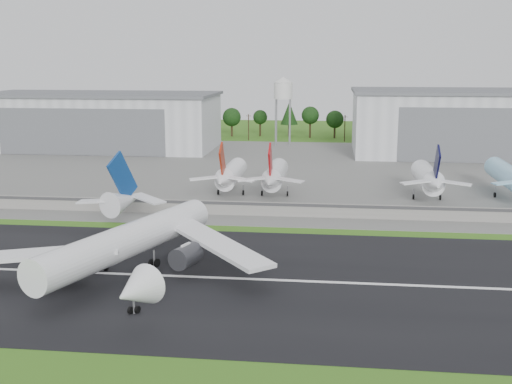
# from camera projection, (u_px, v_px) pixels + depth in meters

# --- Properties ---
(ground) EXTENTS (600.00, 600.00, 0.00)m
(ground) POSITION_uv_depth(u_px,v_px,m) (224.00, 300.00, 99.70)
(ground) COLOR #3A6B19
(ground) RESTS_ON ground
(runway) EXTENTS (320.00, 60.00, 0.10)m
(runway) POSITION_uv_depth(u_px,v_px,m) (234.00, 279.00, 109.42)
(runway) COLOR black
(runway) RESTS_ON ground
(runway_centerline) EXTENTS (220.00, 1.00, 0.02)m
(runway_centerline) POSITION_uv_depth(u_px,v_px,m) (234.00, 278.00, 109.40)
(runway_centerline) COLOR white
(runway_centerline) RESTS_ON runway
(apron) EXTENTS (320.00, 150.00, 0.10)m
(apron) POSITION_uv_depth(u_px,v_px,m) (283.00, 170.00, 216.38)
(apron) COLOR slate
(apron) RESTS_ON ground
(blast_fence) EXTENTS (240.00, 0.61, 3.50)m
(blast_fence) POSITION_uv_depth(u_px,v_px,m) (262.00, 209.00, 152.80)
(blast_fence) COLOR gray
(blast_fence) RESTS_ON ground
(hangar_west) EXTENTS (97.00, 44.00, 23.20)m
(hangar_west) POSITION_uv_depth(u_px,v_px,m) (100.00, 121.00, 266.87)
(hangar_west) COLOR silver
(hangar_west) RESTS_ON ground
(hangar_east) EXTENTS (102.00, 47.00, 25.20)m
(hangar_east) POSITION_uv_depth(u_px,v_px,m) (484.00, 123.00, 248.89)
(hangar_east) COLOR silver
(hangar_east) RESTS_ON ground
(water_tower) EXTENTS (8.40, 8.40, 29.40)m
(water_tower) POSITION_uv_depth(u_px,v_px,m) (283.00, 88.00, 275.17)
(water_tower) COLOR #99999E
(water_tower) RESTS_ON ground
(utility_poles) EXTENTS (230.00, 3.00, 12.00)m
(utility_poles) POSITION_uv_depth(u_px,v_px,m) (296.00, 141.00, 294.18)
(utility_poles) COLOR black
(utility_poles) RESTS_ON ground
(treeline) EXTENTS (320.00, 16.00, 22.00)m
(treeline) POSITION_uv_depth(u_px,v_px,m) (298.00, 137.00, 308.76)
(treeline) COLOR black
(treeline) RESTS_ON ground
(main_airliner) EXTENTS (53.90, 57.51, 18.17)m
(main_airliner) POSITION_uv_depth(u_px,v_px,m) (129.00, 248.00, 110.11)
(main_airliner) COLOR white
(main_airliner) RESTS_ON runway
(parked_jet_red_a) EXTENTS (7.36, 31.29, 16.49)m
(parked_jet_red_a) POSITION_uv_depth(u_px,v_px,m) (230.00, 175.00, 174.18)
(parked_jet_red_a) COLOR white
(parked_jet_red_a) RESTS_ON ground
(parked_jet_red_b) EXTENTS (7.36, 31.29, 16.52)m
(parked_jet_red_b) POSITION_uv_depth(u_px,v_px,m) (274.00, 176.00, 172.78)
(parked_jet_red_b) COLOR silver
(parked_jet_red_b) RESTS_ON ground
(parked_jet_navy) EXTENTS (7.36, 31.29, 16.66)m
(parked_jet_navy) POSITION_uv_depth(u_px,v_px,m) (429.00, 178.00, 168.11)
(parked_jet_navy) COLOR white
(parked_jet_navy) RESTS_ON ground
(parked_jet_skyblue) EXTENTS (7.36, 37.29, 16.68)m
(parked_jet_skyblue) POSITION_uv_depth(u_px,v_px,m) (511.00, 177.00, 170.44)
(parked_jet_skyblue) COLOR #93D9FE
(parked_jet_skyblue) RESTS_ON ground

